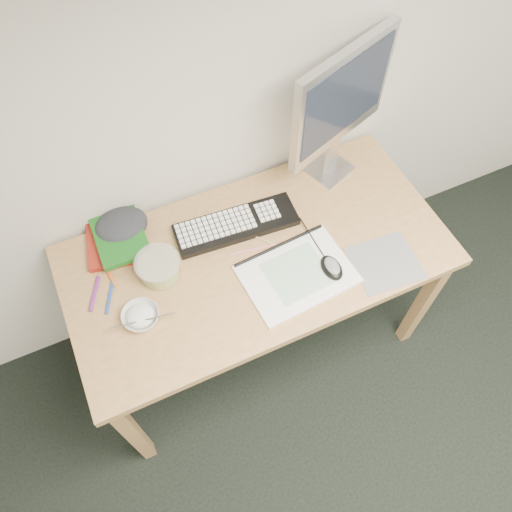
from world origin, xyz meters
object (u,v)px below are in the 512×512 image
(keyboard, at_px, (236,225))
(sketchpad, at_px, (297,274))
(monitor, at_px, (342,101))
(desk, at_px, (257,265))
(rice_bowl, at_px, (141,317))

(keyboard, bearing_deg, sketchpad, -63.53)
(keyboard, bearing_deg, monitor, 17.34)
(sketchpad, relative_size, monitor, 0.68)
(desk, distance_m, monitor, 0.66)
(monitor, bearing_deg, sketchpad, -151.92)
(desk, height_order, rice_bowl, rice_bowl)
(monitor, distance_m, rice_bowl, 1.01)
(keyboard, bearing_deg, desk, -76.71)
(desk, bearing_deg, monitor, 29.50)
(sketchpad, distance_m, rice_bowl, 0.56)
(desk, xyz_separation_m, rice_bowl, (-0.46, -0.08, 0.10))
(desk, bearing_deg, sketchpad, -56.65)
(monitor, bearing_deg, rice_bowl, 179.56)
(desk, distance_m, rice_bowl, 0.48)
(desk, relative_size, sketchpad, 3.66)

